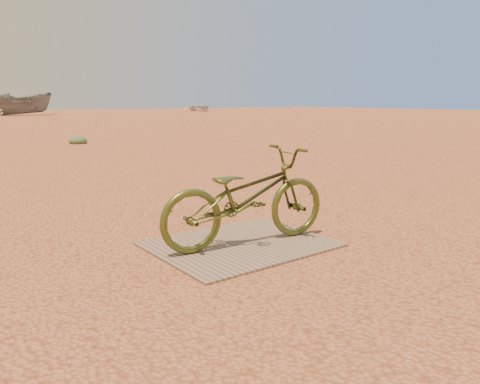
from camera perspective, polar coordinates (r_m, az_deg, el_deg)
ground at (r=4.57m, az=-4.19°, el=-6.01°), size 120.00×120.00×0.00m
plywood_board at (r=4.43m, az=0.00°, el=-6.38°), size 1.59×1.27×0.02m
bicycle at (r=4.31m, az=0.78°, el=-0.58°), size 1.76×0.80×0.90m
boat_mid_right at (r=45.13m, az=-24.89°, el=9.73°), size 5.33×2.68×1.97m
boat_far_right at (r=55.91m, az=-4.98°, el=10.27°), size 4.19×5.13×0.93m
kale_b at (r=15.47m, az=-19.12°, el=5.60°), size 0.55×0.55×0.30m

